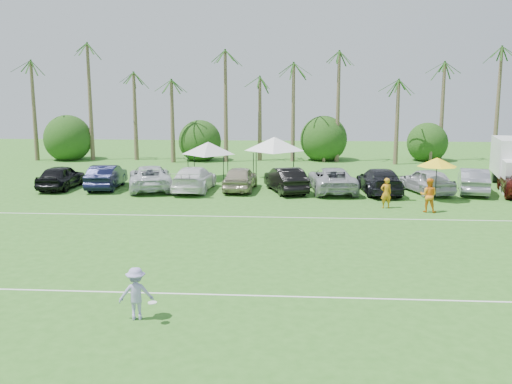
{
  "coord_description": "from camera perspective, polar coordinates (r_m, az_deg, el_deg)",
  "views": [
    {
      "loc": [
        3.34,
        -16.41,
        6.98
      ],
      "look_at": [
        1.27,
        12.89,
        1.6
      ],
      "focal_mm": 40.0,
      "sensor_mm": 36.0,
      "label": 1
    }
  ],
  "objects": [
    {
      "name": "parked_car_8",
      "position": [
        39.91,
        16.67,
        1.09
      ],
      "size": [
        3.37,
        5.31,
        1.68
      ],
      "primitive_type": "imported",
      "rotation": [
        0.0,
        0.0,
        3.44
      ],
      "color": "silver",
      "rests_on": "ground"
    },
    {
      "name": "bush_tree_2",
      "position": [
        55.72,
        6.79,
        4.97
      ],
      "size": [
        4.0,
        4.0,
        4.0
      ],
      "color": "brown",
      "rests_on": "ground"
    },
    {
      "name": "palm_tree_8",
      "position": [
        55.26,
        14.36,
        10.58
      ],
      "size": [
        2.4,
        2.4,
        8.9
      ],
      "color": "brown",
      "rests_on": "ground"
    },
    {
      "name": "palm_tree_6",
      "position": [
        54.46,
        4.86,
        12.7
      ],
      "size": [
        2.4,
        2.4,
        10.9
      ],
      "color": "brown",
      "rests_on": "ground"
    },
    {
      "name": "palm_tree_3",
      "position": [
        55.67,
        -7.93,
        13.46
      ],
      "size": [
        2.4,
        2.4,
        11.9
      ],
      "color": "brown",
      "rests_on": "ground"
    },
    {
      "name": "palm_tree_4",
      "position": [
        54.91,
        -3.7,
        10.88
      ],
      "size": [
        2.4,
        2.4,
        8.9
      ],
      "color": "brown",
      "rests_on": "ground"
    },
    {
      "name": "frisbee_player",
      "position": [
        17.99,
        -11.89,
        -9.9
      ],
      "size": [
        1.3,
        0.89,
        1.64
      ],
      "rotation": [
        0.0,
        0.0,
        3.34
      ],
      "color": "#A198D7",
      "rests_on": "ground"
    },
    {
      "name": "bush_tree_1",
      "position": [
        56.43,
        -5.52,
        5.07
      ],
      "size": [
        4.0,
        4.0,
        4.0
      ],
      "color": "brown",
      "rests_on": "ground"
    },
    {
      "name": "palm_tree_2",
      "position": [
        56.58,
        -11.97,
        12.42
      ],
      "size": [
        2.4,
        2.4,
        10.9
      ],
      "color": "brown",
      "rests_on": "ground"
    },
    {
      "name": "parked_car_4",
      "position": [
        39.27,
        -1.59,
        1.38
      ],
      "size": [
        2.24,
        5.04,
        1.68
      ],
      "primitive_type": "imported",
      "rotation": [
        0.0,
        0.0,
        3.09
      ],
      "color": "#9E947B",
      "rests_on": "ground"
    },
    {
      "name": "palm_tree_9",
      "position": [
        56.37,
        19.51,
        11.2
      ],
      "size": [
        2.4,
        2.4,
        9.9
      ],
      "color": "brown",
      "rests_on": "ground"
    },
    {
      "name": "parked_car_2",
      "position": [
        40.27,
        -10.55,
        1.44
      ],
      "size": [
        4.33,
        6.59,
        1.68
      ],
      "primitive_type": "imported",
      "rotation": [
        0.0,
        0.0,
        3.42
      ],
      "color": "silver",
      "rests_on": "ground"
    },
    {
      "name": "ground",
      "position": [
        18.15,
        -7.05,
        -12.34
      ],
      "size": [
        120.0,
        120.0,
        0.0
      ],
      "primitive_type": "plane",
      "color": "#326E21",
      "rests_on": "ground"
    },
    {
      "name": "field_lines",
      "position": [
        25.61,
        -3.62,
        -5.45
      ],
      "size": [
        80.0,
        12.1,
        0.01
      ],
      "color": "white",
      "rests_on": "ground"
    },
    {
      "name": "parked_car_3",
      "position": [
        39.27,
        -6.23,
        1.33
      ],
      "size": [
        2.55,
        5.87,
        1.68
      ],
      "primitive_type": "imported",
      "rotation": [
        0.0,
        0.0,
        3.11
      ],
      "color": "white",
      "rests_on": "ground"
    },
    {
      "name": "bush_tree_3",
      "position": [
        57.07,
        16.9,
        4.73
      ],
      "size": [
        4.0,
        4.0,
        4.0
      ],
      "color": "brown",
      "rests_on": "ground"
    },
    {
      "name": "market_umbrella",
      "position": [
        37.05,
        17.66,
        2.87
      ],
      "size": [
        2.46,
        2.46,
        2.74
      ],
      "color": "black",
      "rests_on": "ground"
    },
    {
      "name": "parked_car_1",
      "position": [
        41.33,
        -14.72,
        1.5
      ],
      "size": [
        2.09,
        5.21,
        1.68
      ],
      "primitive_type": "imported",
      "rotation": [
        0.0,
        0.0,
        3.2
      ],
      "color": "black",
      "rests_on": "ground"
    },
    {
      "name": "parked_car_5",
      "position": [
        38.72,
        2.99,
        1.24
      ],
      "size": [
        3.26,
        5.41,
        1.68
      ],
      "primitive_type": "imported",
      "rotation": [
        0.0,
        0.0,
        3.45
      ],
      "color": "black",
      "rests_on": "ground"
    },
    {
      "name": "palm_tree_1",
      "position": [
        58.11,
        -16.78,
        11.3
      ],
      "size": [
        2.4,
        2.4,
        9.9
      ],
      "color": "brown",
      "rests_on": "ground"
    },
    {
      "name": "canopy_tent_left",
      "position": [
        44.13,
        -4.81,
        5.02
      ],
      "size": [
        4.15,
        4.15,
        3.37
      ],
      "color": "black",
      "rests_on": "ground"
    },
    {
      "name": "parked_car_7",
      "position": [
        39.11,
        12.24,
        1.11
      ],
      "size": [
        2.77,
        5.95,
        1.68
      ],
      "primitive_type": "imported",
      "rotation": [
        0.0,
        0.0,
        3.21
      ],
      "color": "black",
      "rests_on": "ground"
    },
    {
      "name": "parked_car_0",
      "position": [
        42.15,
        -18.91,
        1.44
      ],
      "size": [
        2.06,
        4.97,
        1.68
      ],
      "primitive_type": "imported",
      "rotation": [
        0.0,
        0.0,
        3.13
      ],
      "color": "black",
      "rests_on": "ground"
    },
    {
      "name": "sideline_player_a",
      "position": [
        34.29,
        12.88,
        -0.1
      ],
      "size": [
        0.72,
        0.54,
        1.8
      ],
      "primitive_type": "imported",
      "rotation": [
        0.0,
        0.0,
        3.32
      ],
      "color": "orange",
      "rests_on": "ground"
    },
    {
      "name": "bush_tree_0",
      "position": [
        59.97,
        -17.91,
        4.92
      ],
      "size": [
        4.0,
        4.0,
        4.0
      ],
      "color": "brown",
      "rests_on": "ground"
    },
    {
      "name": "palm_tree_7",
      "position": [
        54.7,
        9.18,
        13.48
      ],
      "size": [
        2.4,
        2.4,
        11.9
      ],
      "color": "brown",
      "rests_on": "ground"
    },
    {
      "name": "sideline_player_b",
      "position": [
        33.78,
        16.87,
        -0.31
      ],
      "size": [
        1.13,
        0.99,
        1.96
      ],
      "primitive_type": "imported",
      "rotation": [
        0.0,
        0.0,
        2.84
      ],
      "color": "orange",
      "rests_on": "ground"
    },
    {
      "name": "canopy_tent_right",
      "position": [
        44.33,
        1.85,
        5.53
      ],
      "size": [
        4.66,
        4.66,
        3.78
      ],
      "color": "black",
      "rests_on": "ground"
    },
    {
      "name": "palm_tree_5",
      "position": [
        54.53,
        0.55,
        11.82
      ],
      "size": [
        2.4,
        2.4,
        9.9
      ],
      "color": "brown",
      "rests_on": "ground"
    },
    {
      "name": "parked_car_9",
      "position": [
        40.91,
        20.9,
        1.06
      ],
      "size": [
        2.86,
        5.38,
        1.68
      ],
      "primitive_type": "imported",
      "rotation": [
        0.0,
        0.0,
        2.92
      ],
      "color": "slate",
      "rests_on": "ground"
    },
    {
      "name": "parked_car_6",
      "position": [
        39.07,
        7.61,
        1.25
      ],
      "size": [
        3.33,
        6.29,
        1.68
      ],
      "primitive_type": "imported",
      "rotation": [
        0.0,
        0.0,
        3.23
      ],
      "color": "#A5A7AC",
      "rests_on": "ground"
    },
    {
      "name": "palm_tree_0",
      "position": [
        60.03,
        -21.27,
        10.17
      ],
      "size": [
        2.4,
        2.4,
        8.9
      ],
      "color": "brown",
      "rests_on": "ground"
    }
  ]
}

